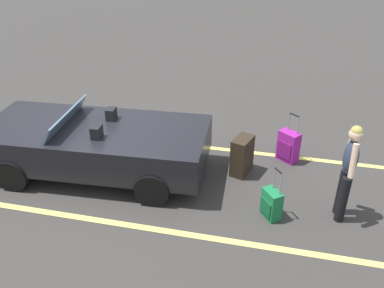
{
  "coord_description": "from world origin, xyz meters",
  "views": [
    {
      "loc": [
        -3.19,
        5.97,
        4.3
      ],
      "look_at": [
        -1.8,
        -0.12,
        0.75
      ],
      "focal_mm": 37.89,
      "sensor_mm": 36.0,
      "label": 1
    }
  ],
  "objects_px": {
    "convertible_car": "(86,143)",
    "suitcase_large_black": "(242,156)",
    "suitcase_small_carryon": "(271,204)",
    "traveler_person": "(348,168)",
    "suitcase_medium_bright": "(288,146)"
  },
  "relations": [
    {
      "from": "suitcase_large_black",
      "to": "traveler_person",
      "type": "height_order",
      "value": "traveler_person"
    },
    {
      "from": "suitcase_large_black",
      "to": "suitcase_medium_bright",
      "type": "distance_m",
      "value": 1.08
    },
    {
      "from": "suitcase_large_black",
      "to": "traveler_person",
      "type": "distance_m",
      "value": 2.02
    },
    {
      "from": "suitcase_medium_bright",
      "to": "suitcase_small_carryon",
      "type": "distance_m",
      "value": 1.87
    },
    {
      "from": "suitcase_small_carryon",
      "to": "suitcase_medium_bright",
      "type": "bearing_deg",
      "value": -133.29
    },
    {
      "from": "suitcase_large_black",
      "to": "suitcase_small_carryon",
      "type": "relative_size",
      "value": 0.83
    },
    {
      "from": "suitcase_medium_bright",
      "to": "convertible_car",
      "type": "bearing_deg",
      "value": -34.63
    },
    {
      "from": "suitcase_small_carryon",
      "to": "traveler_person",
      "type": "xyz_separation_m",
      "value": [
        -1.08,
        -0.26,
        0.68
      ]
    },
    {
      "from": "convertible_car",
      "to": "suitcase_medium_bright",
      "type": "xyz_separation_m",
      "value": [
        -3.71,
        -1.23,
        -0.28
      ]
    },
    {
      "from": "suitcase_medium_bright",
      "to": "suitcase_small_carryon",
      "type": "xyz_separation_m",
      "value": [
        0.22,
        1.86,
        -0.06
      ]
    },
    {
      "from": "convertible_car",
      "to": "suitcase_small_carryon",
      "type": "distance_m",
      "value": 3.56
    },
    {
      "from": "traveler_person",
      "to": "suitcase_large_black",
      "type": "bearing_deg",
      "value": -29.72
    },
    {
      "from": "convertible_car",
      "to": "suitcase_large_black",
      "type": "xyz_separation_m",
      "value": [
        -2.86,
        -0.56,
        -0.22
      ]
    },
    {
      "from": "suitcase_large_black",
      "to": "suitcase_medium_bright",
      "type": "xyz_separation_m",
      "value": [
        -0.84,
        -0.67,
        -0.06
      ]
    },
    {
      "from": "convertible_car",
      "to": "suitcase_small_carryon",
      "type": "height_order",
      "value": "convertible_car"
    }
  ]
}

